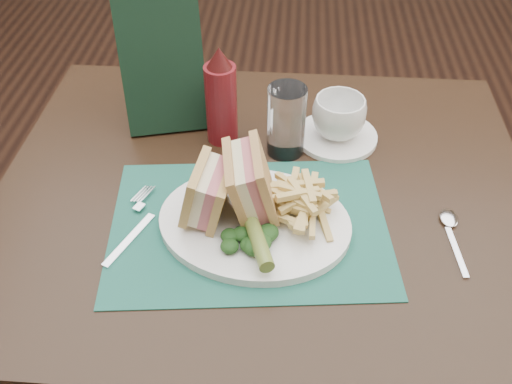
# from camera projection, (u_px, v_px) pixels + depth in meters

# --- Properties ---
(floor) EXTENTS (7.00, 7.00, 0.00)m
(floor) POSITION_uv_depth(u_px,v_px,m) (272.00, 257.00, 1.83)
(floor) COLOR black
(floor) RESTS_ON ground
(table_main) EXTENTS (0.90, 0.75, 0.75)m
(table_main) POSITION_uv_depth(u_px,v_px,m) (262.00, 319.00, 1.21)
(table_main) COLOR black
(table_main) RESTS_ON ground
(placemat) EXTENTS (0.46, 0.35, 0.00)m
(placemat) POSITION_uv_depth(u_px,v_px,m) (249.00, 226.00, 0.89)
(placemat) COLOR #1C594A
(placemat) RESTS_ON table_main
(plate) EXTENTS (0.33, 0.28, 0.01)m
(plate) POSITION_uv_depth(u_px,v_px,m) (255.00, 223.00, 0.89)
(plate) COLOR white
(plate) RESTS_ON placemat
(sandwich_half_a) EXTENTS (0.09, 0.10, 0.10)m
(sandwich_half_a) POSITION_uv_depth(u_px,v_px,m) (195.00, 190.00, 0.86)
(sandwich_half_a) COLOR tan
(sandwich_half_a) RESTS_ON plate
(sandwich_half_b) EXTENTS (0.10, 0.12, 0.11)m
(sandwich_half_b) POSITION_uv_depth(u_px,v_px,m) (237.00, 182.00, 0.86)
(sandwich_half_b) COLOR tan
(sandwich_half_b) RESTS_ON plate
(kale_garnish) EXTENTS (0.11, 0.08, 0.03)m
(kale_garnish) POSITION_uv_depth(u_px,v_px,m) (252.00, 239.00, 0.83)
(kale_garnish) COLOR #153513
(kale_garnish) RESTS_ON plate
(pickle_spear) EXTENTS (0.06, 0.12, 0.03)m
(pickle_spear) POSITION_uv_depth(u_px,v_px,m) (257.00, 237.00, 0.82)
(pickle_spear) COLOR #5B6F2A
(pickle_spear) RESTS_ON plate
(fries_pile) EXTENTS (0.18, 0.20, 0.06)m
(fries_pile) POSITION_uv_depth(u_px,v_px,m) (303.00, 198.00, 0.87)
(fries_pile) COLOR tan
(fries_pile) RESTS_ON plate
(fork) EXTENTS (0.10, 0.17, 0.01)m
(fork) POSITION_uv_depth(u_px,v_px,m) (134.00, 224.00, 0.89)
(fork) COLOR silver
(fork) RESTS_ON placemat
(spoon) EXTENTS (0.05, 0.15, 0.01)m
(spoon) POSITION_uv_depth(u_px,v_px,m) (454.00, 238.00, 0.87)
(spoon) COLOR silver
(spoon) RESTS_ON table_main
(saucer) EXTENTS (0.20, 0.20, 0.01)m
(saucer) POSITION_uv_depth(u_px,v_px,m) (336.00, 136.00, 1.06)
(saucer) COLOR white
(saucer) RESTS_ON table_main
(coffee_cup) EXTENTS (0.14, 0.14, 0.08)m
(coffee_cup) POSITION_uv_depth(u_px,v_px,m) (339.00, 117.00, 1.03)
(coffee_cup) COLOR white
(coffee_cup) RESTS_ON saucer
(drinking_glass) EXTENTS (0.09, 0.09, 0.13)m
(drinking_glass) POSITION_uv_depth(u_px,v_px,m) (286.00, 121.00, 0.99)
(drinking_glass) COLOR white
(drinking_glass) RESTS_ON table_main
(ketchup_bottle) EXTENTS (0.06, 0.06, 0.19)m
(ketchup_bottle) POSITION_uv_depth(u_px,v_px,m) (221.00, 96.00, 1.00)
(ketchup_bottle) COLOR #5B0F14
(ketchup_bottle) RESTS_ON table_main
(check_presenter) EXTENTS (0.17, 0.12, 0.24)m
(check_presenter) POSITION_uv_depth(u_px,v_px,m) (163.00, 67.00, 1.02)
(check_presenter) COLOR black
(check_presenter) RESTS_ON table_main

